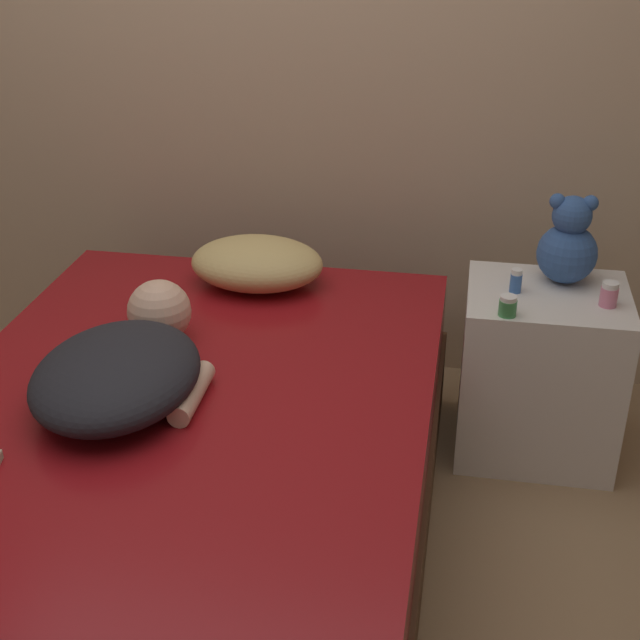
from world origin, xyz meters
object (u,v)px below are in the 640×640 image
teddy_bear (568,244)px  bottle_green (508,306)px  bottle_pink (609,294)px  person_lying (125,365)px  bottle_blue (516,281)px  pillow (257,263)px

teddy_bear → bottle_green: 0.35m
bottle_pink → teddy_bear: bearing=127.0°
teddy_bear → bottle_pink: (0.12, -0.16, -0.09)m
person_lying → teddy_bear: (1.19, 0.80, 0.10)m
teddy_bear → bottle_pink: teddy_bear is taller
person_lying → bottle_blue: size_ratio=9.19×
person_lying → bottle_pink: 1.46m
pillow → bottle_pink: (1.12, -0.08, 0.02)m
bottle_green → pillow: bearing=166.0°
pillow → teddy_bear: size_ratio=1.51×
pillow → bottle_blue: size_ratio=5.70×
teddy_bear → bottle_green: (-0.18, -0.28, -0.10)m
pillow → teddy_bear: 1.01m
person_lying → bottle_green: person_lying is taller
person_lying → bottle_pink: (1.31, 0.64, 0.01)m
pillow → person_lying: bearing=-104.3°
pillow → bottle_green: 0.84m
bottle_blue → bottle_green: bearing=-98.7°
bottle_blue → bottle_pink: bearing=-10.2°
person_lying → bottle_blue: bearing=33.1°
person_lying → bottle_blue: 1.24m
teddy_bear → pillow: bearing=-175.6°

